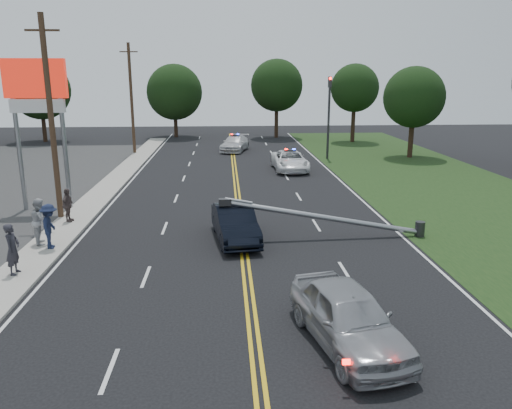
{
  "coord_description": "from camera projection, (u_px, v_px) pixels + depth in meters",
  "views": [
    {
      "loc": [
        -0.74,
        -13.22,
        7.15
      ],
      "look_at": [
        0.58,
        7.74,
        1.7
      ],
      "focal_mm": 35.0,
      "sensor_mm": 36.0,
      "label": 1
    }
  ],
  "objects": [
    {
      "name": "ground",
      "position": [
        253.0,
        327.0,
        14.62
      ],
      "size": [
        120.0,
        120.0,
        0.0
      ],
      "primitive_type": "plane",
      "color": "black",
      "rests_on": "ground"
    },
    {
      "name": "sidewalk",
      "position": [
        65.0,
        229.0,
        23.75
      ],
      "size": [
        1.8,
        70.0,
        0.12
      ],
      "primitive_type": "cube",
      "color": "#A19C91",
      "rests_on": "ground"
    },
    {
      "name": "grass_verge",
      "position": [
        509.0,
        222.0,
        25.1
      ],
      "size": [
        12.0,
        80.0,
        0.01
      ],
      "primitive_type": "cube",
      "color": "black",
      "rests_on": "ground"
    },
    {
      "name": "centerline_yellow",
      "position": [
        241.0,
        227.0,
        24.27
      ],
      "size": [
        0.36,
        80.0,
        0.0
      ],
      "primitive_type": "cube",
      "color": "gold",
      "rests_on": "ground"
    },
    {
      "name": "pylon_sign",
      "position": [
        37.0,
        98.0,
        25.99
      ],
      "size": [
        3.2,
        0.35,
        8.0
      ],
      "color": "gray",
      "rests_on": "ground"
    },
    {
      "name": "traffic_signal",
      "position": [
        329.0,
        111.0,
        43.04
      ],
      "size": [
        0.28,
        0.41,
        7.05
      ],
      "color": "#2D2D30",
      "rests_on": "ground"
    },
    {
      "name": "fallen_streetlight",
      "position": [
        336.0,
        219.0,
        22.37
      ],
      "size": [
        9.36,
        0.44,
        1.91
      ],
      "color": "#2D2D30",
      "rests_on": "ground"
    },
    {
      "name": "utility_pole_mid",
      "position": [
        51.0,
        119.0,
        24.37
      ],
      "size": [
        1.6,
        0.28,
        10.0
      ],
      "color": "#382619",
      "rests_on": "ground"
    },
    {
      "name": "utility_pole_far",
      "position": [
        131.0,
        99.0,
        45.62
      ],
      "size": [
        1.6,
        0.28,
        10.0
      ],
      "color": "#382619",
      "rests_on": "ground"
    },
    {
      "name": "tree_5",
      "position": [
        40.0,
        90.0,
        54.12
      ],
      "size": [
        6.38,
        6.38,
        8.82
      ],
      "color": "black",
      "rests_on": "ground"
    },
    {
      "name": "tree_6",
      "position": [
        174.0,
        92.0,
        58.29
      ],
      "size": [
        6.45,
        6.45,
        8.47
      ],
      "color": "black",
      "rests_on": "ground"
    },
    {
      "name": "tree_7",
      "position": [
        277.0,
        85.0,
        57.69
      ],
      "size": [
        6.0,
        6.0,
        9.03
      ],
      "color": "black",
      "rests_on": "ground"
    },
    {
      "name": "tree_8",
      "position": [
        355.0,
        88.0,
        53.92
      ],
      "size": [
        5.17,
        5.17,
        8.41
      ],
      "color": "black",
      "rests_on": "ground"
    },
    {
      "name": "tree_9",
      "position": [
        414.0,
        97.0,
        43.54
      ],
      "size": [
        5.31,
        5.31,
        7.96
      ],
      "color": "black",
      "rests_on": "ground"
    },
    {
      "name": "crashed_sedan",
      "position": [
        235.0,
        224.0,
        22.13
      ],
      "size": [
        2.24,
        4.87,
        1.55
      ],
      "primitive_type": "imported",
      "rotation": [
        0.0,
        0.0,
        0.13
      ],
      "color": "black",
      "rests_on": "ground"
    },
    {
      "name": "waiting_sedan",
      "position": [
        348.0,
        317.0,
        13.48
      ],
      "size": [
        2.94,
        5.16,
        1.66
      ],
      "primitive_type": "imported",
      "rotation": [
        0.0,
        0.0,
        0.21
      ],
      "color": "#9EA0A6",
      "rests_on": "ground"
    },
    {
      "name": "emergency_a",
      "position": [
        290.0,
        161.0,
        38.57
      ],
      "size": [
        2.6,
        5.44,
        1.5
      ],
      "primitive_type": "imported",
      "rotation": [
        0.0,
        0.0,
        0.02
      ],
      "color": "white",
      "rests_on": "ground"
    },
    {
      "name": "emergency_b",
      "position": [
        235.0,
        143.0,
        48.37
      ],
      "size": [
        3.3,
        5.47,
        1.48
      ],
      "primitive_type": "imported",
      "rotation": [
        0.0,
        0.0,
        -0.25
      ],
      "color": "silver",
      "rests_on": "ground"
    },
    {
      "name": "bystander_a",
      "position": [
        13.0,
        249.0,
        18.02
      ],
      "size": [
        0.49,
        0.71,
        1.89
      ],
      "primitive_type": "imported",
      "rotation": [
        0.0,
        0.0,
        1.52
      ],
      "color": "#26252C",
      "rests_on": "sidewalk"
    },
    {
      "name": "bystander_b",
      "position": [
        41.0,
        221.0,
        21.32
      ],
      "size": [
        1.0,
        1.14,
        1.99
      ],
      "primitive_type": "imported",
      "rotation": [
        0.0,
        0.0,
        1.87
      ],
      "color": "#A4A5A9",
      "rests_on": "sidewalk"
    },
    {
      "name": "bystander_c",
      "position": [
        50.0,
        226.0,
        20.74
      ],
      "size": [
        0.86,
        1.31,
        1.9
      ],
      "primitive_type": "imported",
      "rotation": [
        0.0,
        0.0,
        1.71
      ],
      "color": "#171F3B",
      "rests_on": "sidewalk"
    },
    {
      "name": "bystander_d",
      "position": [
        68.0,
        205.0,
        24.55
      ],
      "size": [
        0.55,
        1.03,
        1.67
      ],
      "primitive_type": "imported",
      "rotation": [
        0.0,
        0.0,
        1.42
      ],
      "color": "#524341",
      "rests_on": "sidewalk"
    }
  ]
}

